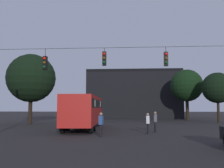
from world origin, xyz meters
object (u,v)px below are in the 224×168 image
(city_bus, at_px, (84,109))
(tree_left_silhouette, at_px, (31,78))
(pedestrian_crossing_left, at_px, (155,121))
(pedestrian_crossing_center, at_px, (101,123))
(pedestrian_crossing_right, at_px, (148,122))
(tree_right_far, at_px, (187,86))
(tree_behind_building, at_px, (217,88))

(city_bus, relative_size, tree_left_silhouette, 1.30)
(pedestrian_crossing_left, bearing_deg, city_bus, 157.06)
(pedestrian_crossing_center, relative_size, tree_left_silhouette, 0.20)
(pedestrian_crossing_right, distance_m, tree_right_far, 21.05)
(tree_behind_building, bearing_deg, pedestrian_crossing_right, -125.27)
(city_bus, height_order, pedestrian_crossing_center, city_bus)
(tree_right_far, bearing_deg, tree_left_silhouette, -156.68)
(pedestrian_crossing_right, bearing_deg, tree_behind_building, 54.73)
(city_bus, bearing_deg, pedestrian_crossing_center, -69.69)
(pedestrian_crossing_right, bearing_deg, city_bus, 143.84)
(tree_left_silhouette, height_order, tree_right_far, tree_left_silhouette)
(pedestrian_crossing_right, distance_m, tree_left_silhouette, 17.52)
(pedestrian_crossing_center, xyz_separation_m, pedestrian_crossing_right, (3.36, 2.00, -0.05))
(tree_behind_building, bearing_deg, pedestrian_crossing_left, -126.13)
(pedestrian_crossing_center, distance_m, tree_behind_building, 21.71)
(pedestrian_crossing_left, bearing_deg, pedestrian_crossing_center, -139.92)
(tree_behind_building, xyz_separation_m, tree_right_far, (-2.93, 4.73, 0.72))
(tree_behind_building, bearing_deg, pedestrian_crossing_center, -129.53)
(pedestrian_crossing_left, bearing_deg, tree_right_far, 69.61)
(pedestrian_crossing_right, xyz_separation_m, tree_right_far, (7.33, 19.24, 4.40))
(pedestrian_crossing_left, xyz_separation_m, pedestrian_crossing_center, (-4.07, -3.43, -0.00))
(pedestrian_crossing_left, xyz_separation_m, pedestrian_crossing_right, (-0.71, -1.43, -0.05))
(pedestrian_crossing_left, bearing_deg, tree_left_silhouette, 147.71)
(tree_behind_building, bearing_deg, city_bus, -146.78)
(pedestrian_crossing_left, height_order, tree_left_silhouette, tree_left_silhouette)
(city_bus, height_order, tree_right_far, tree_right_far)
(tree_right_far, bearing_deg, tree_behind_building, -58.22)
(pedestrian_crossing_center, bearing_deg, pedestrian_crossing_left, 40.08)
(city_bus, distance_m, tree_behind_building, 19.18)
(city_bus, distance_m, tree_right_far, 20.21)
(pedestrian_crossing_left, xyz_separation_m, tree_left_silhouette, (-14.07, 8.89, 4.62))
(tree_right_far, bearing_deg, pedestrian_crossing_right, -110.86)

